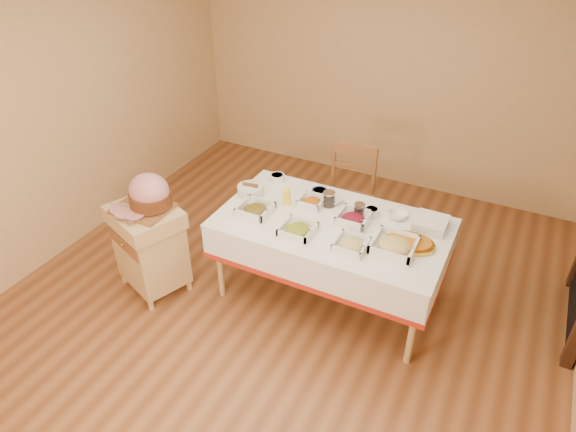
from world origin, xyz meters
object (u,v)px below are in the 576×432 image
(bread_basket, at_px, (250,190))
(plate_stack, at_px, (431,223))
(dining_table, at_px, (331,239))
(butcher_cart, at_px, (150,244))
(ham_on_board, at_px, (148,195))
(preserve_jar_right, at_px, (359,210))
(dining_chair, at_px, (349,199))
(mustard_bottle, at_px, (287,196))
(brass_platter, at_px, (410,242))
(preserve_jar_left, at_px, (329,200))

(bread_basket, distance_m, plate_stack, 1.51)
(dining_table, relative_size, butcher_cart, 2.27)
(ham_on_board, distance_m, preserve_jar_right, 1.68)
(dining_chair, relative_size, mustard_bottle, 5.57)
(butcher_cart, bearing_deg, plate_stack, 22.31)
(mustard_bottle, relative_size, brass_platter, 0.49)
(dining_table, xyz_separation_m, brass_platter, (0.63, -0.02, 0.18))
(bread_basket, bearing_deg, mustard_bottle, -0.68)
(butcher_cart, xyz_separation_m, bread_basket, (0.61, 0.66, 0.35))
(preserve_jar_left, height_order, mustard_bottle, mustard_bottle)
(preserve_jar_left, distance_m, brass_platter, 0.79)
(butcher_cart, bearing_deg, ham_on_board, 38.02)
(dining_chair, relative_size, brass_platter, 2.72)
(butcher_cart, distance_m, plate_stack, 2.31)
(preserve_jar_left, bearing_deg, preserve_jar_right, -5.95)
(plate_stack, bearing_deg, dining_table, -158.22)
(preserve_jar_left, bearing_deg, bread_basket, -168.44)
(preserve_jar_left, xyz_separation_m, plate_stack, (0.83, 0.07, -0.02))
(butcher_cart, bearing_deg, bread_basket, 47.06)
(dining_chair, height_order, brass_platter, dining_chair)
(dining_table, relative_size, ham_on_board, 3.87)
(butcher_cart, height_order, brass_platter, brass_platter)
(butcher_cart, relative_size, preserve_jar_right, 7.18)
(ham_on_board, distance_m, bread_basket, 0.85)
(mustard_bottle, distance_m, plate_stack, 1.16)
(plate_stack, bearing_deg, dining_chair, 150.60)
(dining_chair, relative_size, ham_on_board, 2.14)
(butcher_cart, bearing_deg, brass_platter, 15.62)
(mustard_bottle, bearing_deg, brass_platter, -4.60)
(dining_table, bearing_deg, dining_chair, 100.50)
(dining_chair, distance_m, preserve_jar_left, 0.62)
(ham_on_board, bearing_deg, butcher_cart, -141.98)
(mustard_bottle, relative_size, plate_stack, 0.72)
(dining_chair, xyz_separation_m, brass_platter, (0.77, -0.78, 0.26))
(butcher_cart, relative_size, mustard_bottle, 4.43)
(dining_table, xyz_separation_m, preserve_jar_right, (0.15, 0.18, 0.21))
(dining_chair, distance_m, plate_stack, 1.01)
(dining_table, height_order, preserve_jar_right, preserve_jar_right)
(butcher_cart, height_order, ham_on_board, ham_on_board)
(dining_table, distance_m, bread_basket, 0.82)
(preserve_jar_left, relative_size, bread_basket, 0.58)
(ham_on_board, height_order, preserve_jar_right, ham_on_board)
(dining_chair, bearing_deg, dining_table, -79.50)
(preserve_jar_left, relative_size, preserve_jar_right, 1.17)
(preserve_jar_right, bearing_deg, butcher_cart, -153.78)
(ham_on_board, height_order, bread_basket, ham_on_board)
(preserve_jar_right, bearing_deg, bread_basket, -173.45)
(brass_platter, bearing_deg, ham_on_board, -165.02)
(preserve_jar_left, bearing_deg, dining_chair, 92.14)
(bread_basket, bearing_deg, preserve_jar_left, 11.56)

